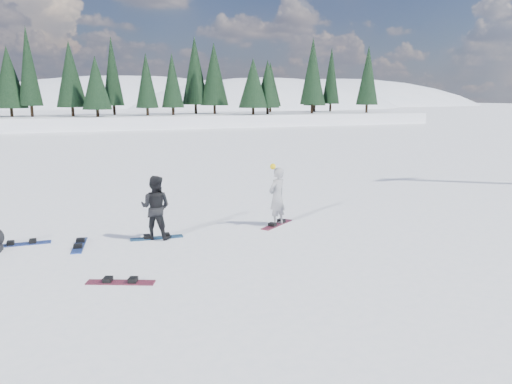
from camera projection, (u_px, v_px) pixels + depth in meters
ground at (265, 238)px, 14.48m from camera, size 420.00×420.00×0.00m
alpine_backdrop at (48, 144)px, 186.66m from camera, size 412.50×227.00×53.20m
snowboarder_woman at (277, 196)px, 15.74m from camera, size 0.80×0.71×2.00m
snowboarder_man at (156, 207)px, 14.25m from camera, size 1.13×1.06×1.84m
snowboard_woman at (277, 224)px, 15.91m from camera, size 1.37×1.12×0.03m
snowboard_man at (157, 238)px, 14.42m from camera, size 1.51×0.37×0.03m
snowboard_loose_b at (121, 282)px, 10.99m from camera, size 1.49×0.84×0.03m
snowboard_loose_a at (79, 245)px, 13.70m from camera, size 0.50×1.52×0.03m
snowboard_loose_c at (22, 244)px, 13.81m from camera, size 1.51×0.31×0.03m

